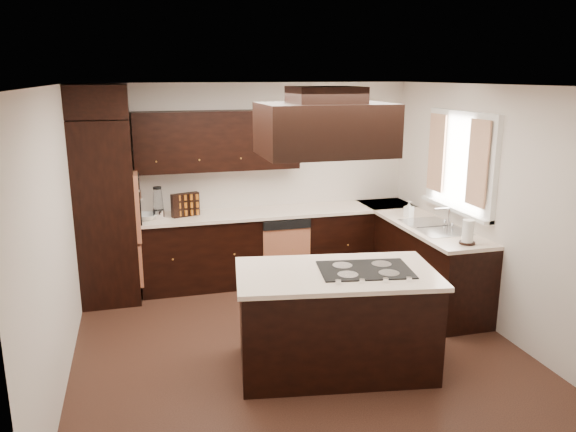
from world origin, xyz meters
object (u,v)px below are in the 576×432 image
at_px(spice_rack, 185,205).
at_px(island, 335,322).
at_px(range_hood, 325,129).
at_px(oven_column, 106,211).

bearing_deg(spice_rack, island, -84.14).
relative_size(range_hood, spice_rack, 3.07).
bearing_deg(range_hood, oven_column, 129.74).
distance_m(island, range_hood, 1.72).
height_order(range_hood, spice_rack, range_hood).
bearing_deg(island, oven_column, 140.76).
xyz_separation_m(oven_column, range_hood, (1.88, -2.25, 1.10)).
relative_size(oven_column, island, 1.26).
bearing_deg(island, spice_rack, 124.06).
height_order(oven_column, island, oven_column).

